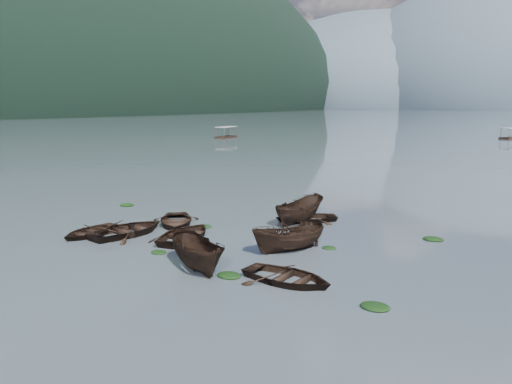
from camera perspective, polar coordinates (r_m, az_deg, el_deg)
The scene contains 21 objects.
ground_plane at distance 24.02m, azimuth -14.76°, elevation -9.05°, with size 2400.00×2400.00×0.00m, color #4A555D.
haze_mtn_a at distance 956.69m, azimuth 13.63°, elevation 9.30°, with size 520.00×520.00×280.00m, color #475666.
haze_mtn_b at distance 919.10m, azimuth 25.78°, elevation 8.58°, with size 520.00×520.00×340.00m, color #475666.
rowboat_0 at distance 31.45m, azimuth -18.35°, elevation -4.69°, with size 2.79×3.90×0.81m, color black.
rowboat_1 at distance 30.91m, azimuth -14.38°, elevation -4.74°, with size 3.50×4.90×1.02m, color black.
rowboat_2 at distance 24.03m, azimuth -6.57°, elevation -8.76°, with size 1.75×4.66×1.80m, color black.
rowboat_3 at distance 29.31m, azimuth -8.02°, elevation -5.33°, with size 3.26×4.56×0.94m, color black.
rowboat_4 at distance 22.27m, azimuth 3.59°, elevation -10.26°, with size 3.02×4.23×0.88m, color black.
rowboat_5 at distance 26.70m, azimuth 3.76°, elevation -6.79°, with size 1.65×4.38×1.69m, color black.
rowboat_6 at distance 32.73m, azimuth -9.16°, elevation -3.73°, with size 3.15×4.41×0.91m, color black.
rowboat_7 at distance 33.57m, azimuth 5.70°, elevation -3.30°, with size 2.94×4.11×0.85m, color black.
rowboat_8 at distance 33.18m, azimuth 4.98°, elevation -3.45°, with size 1.79×4.77×1.84m, color black.
weed_clump_1 at distance 26.84m, azimuth -11.07°, elevation -6.86°, with size 0.87×0.70×0.19m, color black.
weed_clump_2 at distance 22.94m, azimuth -3.09°, elevation -9.64°, with size 1.14×0.92×0.25m, color black.
weed_clump_3 at distance 27.42m, azimuth 8.37°, elevation -6.42°, with size 0.79×0.67×0.18m, color black.
weed_clump_4 at distance 20.15m, azimuth 13.45°, elevation -12.78°, with size 1.17×0.93×0.24m, color black.
weed_clump_5 at distance 39.54m, azimuth -14.55°, elevation -1.54°, with size 1.18×0.96×0.25m, color black.
weed_clump_6 at distance 31.91m, azimuth -5.90°, elevation -4.01°, with size 0.99×0.82×0.21m, color black.
weed_clump_7 at distance 30.50m, azimuth 19.61°, elevation -5.21°, with size 1.16×0.93×0.25m, color black.
pontoon_left at distance 115.91m, azimuth -3.41°, elevation 6.21°, with size 2.65×6.37×2.44m, color black, non-canonical shape.
pontoon_centre at distance 126.21m, azimuth 27.22°, elevation 5.43°, with size 2.56×6.14×2.36m, color black, non-canonical shape.
Camera 1 is at (16.26, -15.90, 7.72)m, focal length 35.00 mm.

